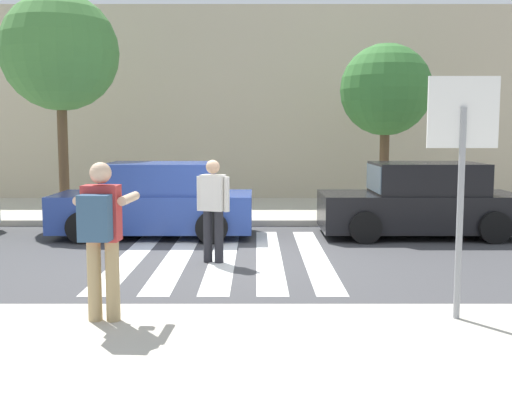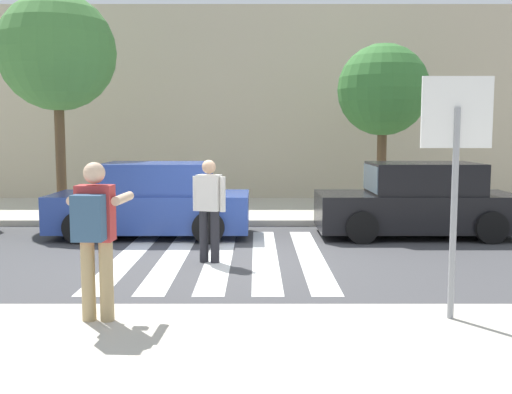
% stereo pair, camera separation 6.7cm
% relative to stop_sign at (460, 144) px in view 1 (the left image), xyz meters
% --- Properties ---
extents(ground_plane, '(120.00, 120.00, 0.00)m').
position_rel_stop_sign_xyz_m(ground_plane, '(-2.78, 3.74, -2.06)').
color(ground_plane, '#424244').
extents(sidewalk_far, '(60.00, 4.80, 0.14)m').
position_rel_stop_sign_xyz_m(sidewalk_far, '(-2.78, 9.74, -1.99)').
color(sidewalk_far, beige).
rests_on(sidewalk_far, ground).
extents(building_facade_far, '(56.00, 4.00, 6.03)m').
position_rel_stop_sign_xyz_m(building_facade_far, '(-2.78, 14.14, 0.96)').
color(building_facade_far, beige).
rests_on(building_facade_far, ground).
extents(crosswalk_stripe_0, '(0.44, 5.20, 0.01)m').
position_rel_stop_sign_xyz_m(crosswalk_stripe_0, '(-4.38, 3.94, -2.05)').
color(crosswalk_stripe_0, silver).
rests_on(crosswalk_stripe_0, ground).
extents(crosswalk_stripe_1, '(0.44, 5.20, 0.01)m').
position_rel_stop_sign_xyz_m(crosswalk_stripe_1, '(-3.58, 3.94, -2.05)').
color(crosswalk_stripe_1, silver).
rests_on(crosswalk_stripe_1, ground).
extents(crosswalk_stripe_2, '(0.44, 5.20, 0.01)m').
position_rel_stop_sign_xyz_m(crosswalk_stripe_2, '(-2.78, 3.94, -2.05)').
color(crosswalk_stripe_2, silver).
rests_on(crosswalk_stripe_2, ground).
extents(crosswalk_stripe_3, '(0.44, 5.20, 0.01)m').
position_rel_stop_sign_xyz_m(crosswalk_stripe_3, '(-1.98, 3.94, -2.05)').
color(crosswalk_stripe_3, silver).
rests_on(crosswalk_stripe_3, ground).
extents(crosswalk_stripe_4, '(0.44, 5.20, 0.01)m').
position_rel_stop_sign_xyz_m(crosswalk_stripe_4, '(-1.18, 3.94, -2.05)').
color(crosswalk_stripe_4, silver).
rests_on(crosswalk_stripe_4, ground).
extents(stop_sign, '(0.76, 0.08, 2.63)m').
position_rel_stop_sign_xyz_m(stop_sign, '(0.00, 0.00, 0.00)').
color(stop_sign, gray).
rests_on(stop_sign, sidewalk_near).
extents(photographer_with_backpack, '(0.61, 0.86, 1.72)m').
position_rel_stop_sign_xyz_m(photographer_with_backpack, '(-3.86, -0.12, -0.89)').
color(photographer_with_backpack, tan).
rests_on(photographer_with_backpack, sidewalk_near).
extents(pedestrian_crossing, '(0.56, 0.35, 1.72)m').
position_rel_stop_sign_xyz_m(pedestrian_crossing, '(-2.92, 3.47, -1.08)').
color(pedestrian_crossing, '#232328').
rests_on(pedestrian_crossing, ground).
extents(parked_car_blue, '(4.10, 1.92, 1.55)m').
position_rel_stop_sign_xyz_m(parked_car_blue, '(-4.31, 6.04, -1.33)').
color(parked_car_blue, '#284293').
rests_on(parked_car_blue, ground).
extents(parked_car_black, '(4.10, 1.92, 1.55)m').
position_rel_stop_sign_xyz_m(parked_car_black, '(1.25, 6.04, -1.33)').
color(parked_car_black, black).
rests_on(parked_car_black, ground).
extents(street_tree_west, '(2.79, 2.79, 5.34)m').
position_rel_stop_sign_xyz_m(street_tree_west, '(-6.89, 8.10, 2.01)').
color(street_tree_west, brown).
rests_on(street_tree_west, sidewalk_far).
extents(street_tree_center, '(2.30, 2.30, 4.26)m').
position_rel_stop_sign_xyz_m(street_tree_center, '(1.06, 8.83, 1.17)').
color(street_tree_center, brown).
rests_on(street_tree_center, sidewalk_far).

